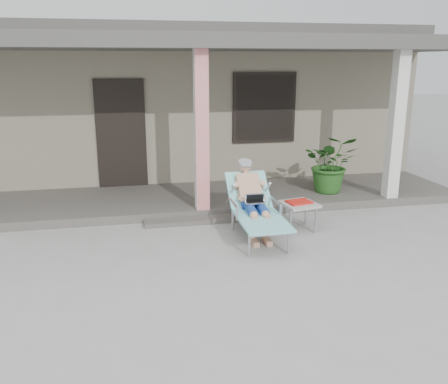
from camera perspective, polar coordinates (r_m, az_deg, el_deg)
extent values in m
plane|color=#9E9E99|center=(6.16, 0.65, -9.13)|extent=(60.00, 60.00, 0.00)
cube|color=gray|center=(12.08, -6.06, 10.27)|extent=(10.00, 5.00, 3.00)
cube|color=#474442|center=(12.05, -6.29, 18.10)|extent=(10.40, 5.40, 0.30)
cube|color=black|center=(9.54, -12.26, 6.85)|extent=(0.95, 0.06, 2.10)
cube|color=black|center=(9.90, 4.87, 10.06)|extent=(1.20, 0.06, 1.30)
cube|color=black|center=(9.89, 4.88, 10.06)|extent=(1.32, 0.05, 1.42)
cube|color=#605B56|center=(8.91, -3.48, -0.82)|extent=(10.00, 2.00, 0.15)
cube|color=red|center=(7.80, -2.73, 7.24)|extent=(0.22, 0.22, 2.61)
cube|color=silver|center=(9.03, 19.97, 7.45)|extent=(0.22, 0.22, 2.61)
cube|color=#474442|center=(8.57, -3.80, 17.50)|extent=(10.00, 2.30, 0.24)
cube|color=#605B56|center=(7.84, -2.25, -3.38)|extent=(2.00, 0.30, 0.07)
cylinder|color=#B7B7BC|center=(6.45, 3.06, -6.38)|extent=(0.04, 0.04, 0.34)
cylinder|color=#B7B7BC|center=(6.60, 7.80, -5.98)|extent=(0.04, 0.04, 0.34)
cylinder|color=#B7B7BC|center=(7.43, 1.06, -3.38)|extent=(0.04, 0.04, 0.34)
cylinder|color=#B7B7BC|center=(7.56, 5.21, -3.11)|extent=(0.04, 0.04, 0.34)
cube|color=#B7B7BC|center=(6.82, 4.55, -3.55)|extent=(0.58, 1.11, 0.03)
cube|color=#8DD3DA|center=(6.81, 4.55, -3.38)|extent=(0.67, 1.15, 0.04)
cube|color=#B7B7BC|center=(7.50, 2.94, -0.05)|extent=(0.57, 0.53, 0.45)
cube|color=#8DD3DA|center=(7.50, 2.94, 0.17)|extent=(0.66, 0.60, 0.51)
cylinder|color=#979799|center=(7.65, 2.51, 3.57)|extent=(0.22, 0.23, 0.12)
cube|color=silver|center=(7.13, 3.73, -1.20)|extent=(0.30, 0.22, 0.21)
cube|color=#A5A5A1|center=(7.48, 9.00, -1.46)|extent=(0.61, 0.61, 0.04)
cylinder|color=#B7B7BC|center=(7.29, 7.97, -3.66)|extent=(0.04, 0.04, 0.39)
cylinder|color=#B7B7BC|center=(7.44, 10.99, -3.41)|extent=(0.04, 0.04, 0.39)
cylinder|color=#B7B7BC|center=(7.66, 6.94, -2.67)|extent=(0.04, 0.04, 0.39)
cylinder|color=#B7B7BC|center=(7.80, 9.83, -2.46)|extent=(0.04, 0.04, 0.39)
cube|color=red|center=(7.47, 9.01, -1.19)|extent=(0.41, 0.33, 0.03)
cube|color=black|center=(7.59, 8.66, -0.94)|extent=(0.36, 0.09, 0.04)
imported|color=#26591E|center=(9.20, 12.77, 3.36)|extent=(1.24, 1.16, 1.10)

